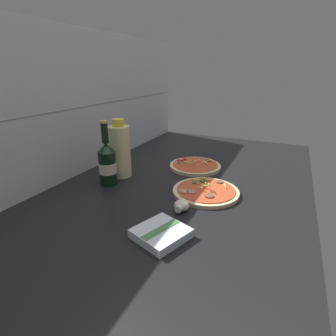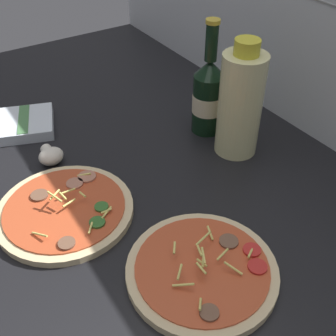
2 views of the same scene
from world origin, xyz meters
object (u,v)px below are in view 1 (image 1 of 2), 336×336
(pizza_far, at_px, (195,166))
(oil_bottle, at_px, (120,151))
(mushroom_left, at_px, (181,206))
(beer_bottle, at_px, (107,163))
(pizza_near, at_px, (206,191))
(dish_towel, at_px, (161,233))

(pizza_far, distance_m, oil_bottle, 0.35)
(mushroom_left, bearing_deg, beer_bottle, 77.85)
(oil_bottle, height_order, mushroom_left, oil_bottle)
(oil_bottle, bearing_deg, pizza_near, -91.97)
(pizza_far, height_order, oil_bottle, oil_bottle)
(pizza_near, xyz_separation_m, dish_towel, (-0.30, 0.03, 0.00))
(oil_bottle, bearing_deg, mushroom_left, -115.88)
(beer_bottle, distance_m, mushroom_left, 0.35)
(beer_bottle, bearing_deg, dish_towel, -123.41)
(beer_bottle, bearing_deg, pizza_far, -37.77)
(beer_bottle, relative_size, oil_bottle, 1.04)
(beer_bottle, xyz_separation_m, dish_towel, (-0.22, -0.34, -0.07))
(oil_bottle, distance_m, mushroom_left, 0.39)
(pizza_near, height_order, mushroom_left, pizza_near)
(pizza_near, distance_m, dish_towel, 0.31)
(pizza_far, bearing_deg, pizza_near, -152.16)
(pizza_far, bearing_deg, oil_bottle, 131.53)
(pizza_near, relative_size, pizza_far, 1.04)
(pizza_near, distance_m, pizza_far, 0.26)
(oil_bottle, height_order, dish_towel, oil_bottle)
(pizza_far, xyz_separation_m, mushroom_left, (-0.39, -0.09, 0.01))
(dish_towel, bearing_deg, beer_bottle, 56.59)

